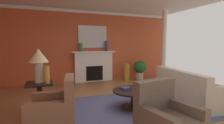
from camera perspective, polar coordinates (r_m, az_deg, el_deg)
The scene contains 19 objects.
ground_plane at distance 4.40m, azimuth 4.31°, elevation -14.61°, with size 8.80×8.80×0.00m, color olive.
wall_fireplace at distance 7.38m, azimuth -7.39°, elevation 5.30°, with size 7.37×0.12×2.95m, color #C65633.
crown_moulding at distance 7.42m, azimuth -7.37°, elevation 16.15°, with size 7.37×0.08×0.12m, color white.
area_rug at distance 4.35m, azimuth 7.02°, elevation -14.82°, with size 3.66×2.59×0.01m, color #4C517A.
fireplace at distance 7.26m, azimuth -6.09°, elevation -1.68°, with size 1.80×0.35×1.26m.
mantel_mirror at distance 7.32m, azimuth -6.45°, elevation 8.35°, with size 1.21×0.04×0.91m, color silver.
sofa at distance 5.16m, azimuth 24.10°, elevation -8.56°, with size 1.18×2.20×0.85m.
armchair_near_window at distance 3.43m, azimuth -18.50°, elevation -15.47°, with size 0.91×0.91×0.95m.
armchair_facing_fireplace at distance 2.97m, azimuth 17.85°, elevation -18.86°, with size 0.92×0.92×0.95m.
coffee_table at distance 4.24m, azimuth 7.07°, elevation -10.65°, with size 1.00×1.00×0.45m.
side_table at distance 4.20m, azimuth -22.84°, elevation -10.33°, with size 0.56×0.56×0.70m.
table_lamp at distance 4.05m, azimuth -23.30°, elevation 0.96°, with size 0.44×0.44×0.75m.
vase_mantel_right at distance 7.32m, azimuth -1.89°, elevation 5.36°, with size 0.14×0.14×0.44m, color navy.
vase_mantel_left at distance 7.02m, azimuth -10.40°, elevation 4.83°, with size 0.16×0.16×0.34m, color #33703D.
vase_on_side_table at distance 3.97m, azimuth -20.99°, elevation -4.01°, with size 0.13×0.13×0.37m, color #B7892D.
vase_tall_corner at distance 7.51m, azimuth 4.88°, elevation -3.21°, with size 0.25×0.25×0.73m, color #B7892D.
book_red_cover at distance 4.24m, azimuth 4.44°, elevation -8.68°, with size 0.23×0.19×0.05m, color navy.
potted_plant at distance 7.69m, azimuth 9.24°, elevation -2.08°, with size 0.56×0.56×0.83m.
column_white at distance 7.60m, azimuth 16.82°, elevation 5.11°, with size 0.20×0.20×2.95m, color white.
Camera 1 is at (-1.81, -3.71, 1.53)m, focal length 27.51 mm.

